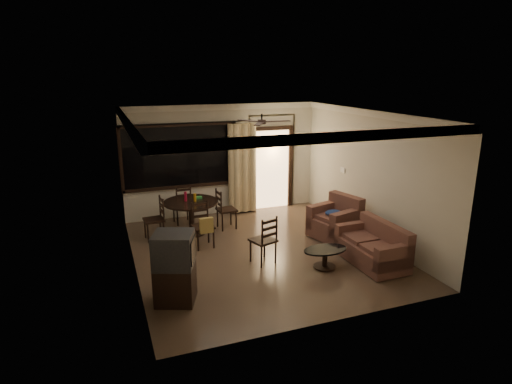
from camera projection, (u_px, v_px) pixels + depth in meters
name	position (u px, v px, depth m)	size (l,w,h in m)	color
ground	(261.00, 251.00, 8.79)	(5.50, 5.50, 0.00)	#7F6651
room_shell	(258.00, 148.00, 10.09)	(5.50, 6.70, 5.50)	beige
dining_table	(191.00, 208.00, 9.62)	(1.23, 1.23, 0.99)	black
dining_chair_west	(155.00, 227.00, 9.37)	(0.45, 0.45, 0.95)	black
dining_chair_east	(226.00, 217.00, 10.04)	(0.45, 0.45, 0.95)	black
dining_chair_south	(203.00, 233.00, 8.95)	(0.45, 0.51, 0.95)	black
dining_chair_north	(183.00, 212.00, 10.38)	(0.45, 0.45, 0.95)	black
tv_cabinet	(175.00, 268.00, 6.73)	(0.76, 0.73, 1.16)	black
sofa	(374.00, 248.00, 8.19)	(0.80, 1.47, 0.78)	#43211F
armchair	(336.00, 221.00, 9.47)	(1.11, 1.11, 0.91)	#43211F
coffee_table	(325.00, 255.00, 8.01)	(0.85, 0.51, 0.37)	black
side_chair	(263.00, 249.00, 8.20)	(0.53, 0.53, 0.96)	black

